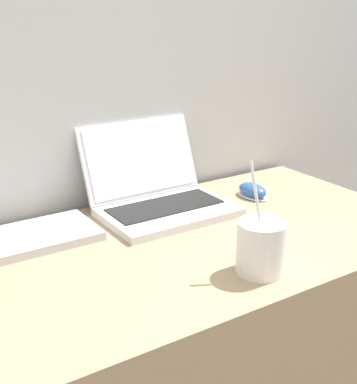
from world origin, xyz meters
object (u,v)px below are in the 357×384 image
drink_cup (261,246)px  computer_mouse (252,191)px  laptop (158,192)px  external_keyboard (12,242)px

drink_cup → computer_mouse: drink_cup is taller
drink_cup → computer_mouse: (0.28, 0.35, -0.04)m
laptop → computer_mouse: size_ratio=3.28×
computer_mouse → external_keyboard: bearing=176.1°
laptop → drink_cup: 0.41m
drink_cup → laptop: bearing=89.1°
drink_cup → external_keyboard: 0.55m
computer_mouse → external_keyboard: size_ratio=0.27×
laptop → external_keyboard: (-0.39, -0.02, -0.04)m
laptop → computer_mouse: (0.27, -0.06, -0.03)m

